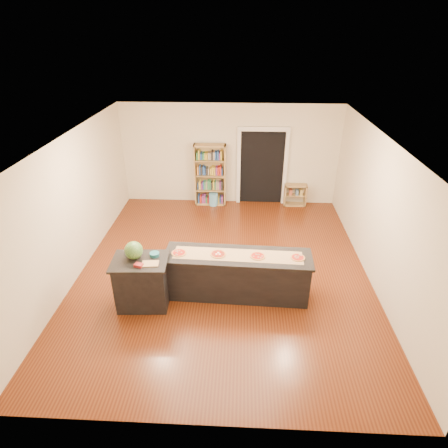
{
  "coord_description": "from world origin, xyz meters",
  "views": [
    {
      "loc": [
        0.33,
        -6.53,
        4.64
      ],
      "look_at": [
        0.0,
        0.2,
        1.0
      ],
      "focal_mm": 30.0,
      "sensor_mm": 36.0,
      "label": 1
    }
  ],
  "objects_px": {
    "side_counter": "(142,282)",
    "watermelon": "(134,250)",
    "waste_bin": "(213,199)",
    "bookshelf": "(210,175)",
    "kitchen_island": "(237,275)",
    "low_shelf": "(295,195)"
  },
  "relations": [
    {
      "from": "watermelon",
      "to": "low_shelf",
      "type": "bearing_deg",
      "value": 52.4
    },
    {
      "from": "side_counter",
      "to": "waste_bin",
      "type": "relative_size",
      "value": 2.68
    },
    {
      "from": "bookshelf",
      "to": "watermelon",
      "type": "distance_m",
      "value": 4.5
    },
    {
      "from": "side_counter",
      "to": "watermelon",
      "type": "bearing_deg",
      "value": 143.72
    },
    {
      "from": "kitchen_island",
      "to": "bookshelf",
      "type": "relative_size",
      "value": 1.55
    },
    {
      "from": "side_counter",
      "to": "watermelon",
      "type": "height_order",
      "value": "watermelon"
    },
    {
      "from": "side_counter",
      "to": "low_shelf",
      "type": "height_order",
      "value": "side_counter"
    },
    {
      "from": "waste_bin",
      "to": "watermelon",
      "type": "relative_size",
      "value": 1.14
    },
    {
      "from": "bookshelf",
      "to": "kitchen_island",
      "type": "bearing_deg",
      "value": -78.33
    },
    {
      "from": "kitchen_island",
      "to": "low_shelf",
      "type": "xyz_separation_m",
      "value": [
        1.57,
        4.1,
        -0.14
      ]
    },
    {
      "from": "kitchen_island",
      "to": "watermelon",
      "type": "xyz_separation_m",
      "value": [
        -1.82,
        -0.3,
        0.68
      ]
    },
    {
      "from": "low_shelf",
      "to": "watermelon",
      "type": "distance_m",
      "value": 5.62
    },
    {
      "from": "low_shelf",
      "to": "waste_bin",
      "type": "relative_size",
      "value": 1.71
    },
    {
      "from": "side_counter",
      "to": "bookshelf",
      "type": "xyz_separation_m",
      "value": [
        0.88,
        4.45,
        0.38
      ]
    },
    {
      "from": "bookshelf",
      "to": "low_shelf",
      "type": "distance_m",
      "value": 2.48
    },
    {
      "from": "watermelon",
      "to": "side_counter",
      "type": "bearing_deg",
      "value": -33.15
    },
    {
      "from": "side_counter",
      "to": "low_shelf",
      "type": "relative_size",
      "value": 1.57
    },
    {
      "from": "kitchen_island",
      "to": "waste_bin",
      "type": "bearing_deg",
      "value": 102.95
    },
    {
      "from": "kitchen_island",
      "to": "watermelon",
      "type": "distance_m",
      "value": 1.97
    },
    {
      "from": "bookshelf",
      "to": "waste_bin",
      "type": "height_order",
      "value": "bookshelf"
    },
    {
      "from": "kitchen_island",
      "to": "bookshelf",
      "type": "height_order",
      "value": "bookshelf"
    },
    {
      "from": "kitchen_island",
      "to": "waste_bin",
      "type": "xyz_separation_m",
      "value": [
        -0.75,
        3.98,
        -0.27
      ]
    }
  ]
}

